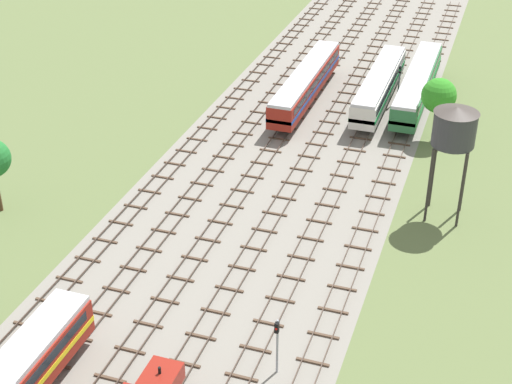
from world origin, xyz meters
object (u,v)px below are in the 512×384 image
(water_tower, at_px, (455,128))
(signal_post_mid, at_px, (277,340))
(passenger_coach_centre_left_mid, at_px, (306,82))
(passenger_coach_right_far, at_px, (417,83))
(diesel_railcar_centre_right_midfar, at_px, (379,85))
(signal_post_nearest, at_px, (399,79))

(water_tower, xyz_separation_m, signal_post_mid, (-8.33, -24.49, -5.98))
(passenger_coach_centre_left_mid, relative_size, passenger_coach_right_far, 1.00)
(diesel_railcar_centre_right_midfar, xyz_separation_m, signal_post_mid, (2.12, -47.45, 0.35))
(passenger_coach_centre_left_mid, bearing_deg, water_tower, -47.97)
(diesel_railcar_centre_right_midfar, bearing_deg, passenger_coach_right_far, 24.04)
(passenger_coach_right_far, height_order, water_tower, water_tower)
(water_tower, relative_size, signal_post_mid, 2.37)
(water_tower, bearing_deg, signal_post_nearest, 109.01)
(passenger_coach_centre_left_mid, relative_size, water_tower, 2.02)
(passenger_coach_right_far, height_order, signal_post_mid, signal_post_mid)
(passenger_coach_centre_left_mid, height_order, water_tower, water_tower)
(passenger_coach_right_far, xyz_separation_m, signal_post_nearest, (-2.12, -0.69, 0.50))
(diesel_railcar_centre_right_midfar, xyz_separation_m, water_tower, (10.45, -22.97, 6.33))
(passenger_coach_right_far, bearing_deg, diesel_railcar_centre_right_midfar, -155.96)
(passenger_coach_right_far, distance_m, signal_post_nearest, 2.28)
(signal_post_mid, bearing_deg, signal_post_nearest, 90.00)
(diesel_railcar_centre_right_midfar, bearing_deg, passenger_coach_centre_left_mid, -166.89)
(signal_post_nearest, relative_size, signal_post_mid, 1.06)
(passenger_coach_centre_left_mid, bearing_deg, diesel_railcar_centre_right_midfar, 13.11)
(passenger_coach_centre_left_mid, height_order, signal_post_nearest, signal_post_nearest)
(diesel_railcar_centre_right_midfar, height_order, signal_post_nearest, signal_post_nearest)
(diesel_railcar_centre_right_midfar, distance_m, passenger_coach_right_far, 4.64)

